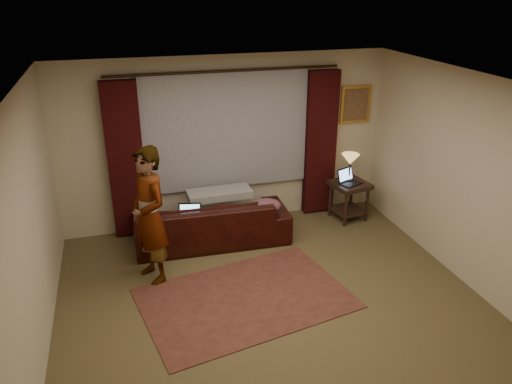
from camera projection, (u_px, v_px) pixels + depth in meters
floor at (276, 310)px, 5.86m from camera, size 5.00×5.00×0.01m
ceiling at (280, 88)px, 4.83m from camera, size 5.00×5.00×0.02m
wall_back at (226, 142)px, 7.55m from camera, size 5.00×0.02×2.60m
wall_front at (402, 372)px, 3.13m from camera, size 5.00×0.02×2.60m
wall_left at (27, 241)px, 4.71m from camera, size 0.02×5.00×2.60m
wall_right at (476, 185)px, 5.98m from camera, size 0.02×5.00×2.60m
sheer_curtain at (227, 130)px, 7.42m from camera, size 2.50×0.05×1.80m
drape_left at (126, 161)px, 7.12m from camera, size 0.50×0.14×2.30m
drape_right at (320, 144)px, 7.88m from camera, size 0.50×0.14×2.30m
curtain_rod at (226, 71)px, 7.03m from camera, size 0.04×0.04×3.40m
picture_frame at (355, 104)px, 7.88m from camera, size 0.50×0.04×0.60m
sofa at (212, 214)px, 7.22m from camera, size 2.25×1.03×0.90m
throw_blanket at (219, 178)px, 7.25m from camera, size 0.95×0.39×0.11m
clothing_pile at (265, 207)px, 7.21m from camera, size 0.49×0.39×0.20m
laptop_sofa at (189, 215)px, 6.92m from camera, size 0.38×0.40×0.23m
area_rug at (245, 298)px, 6.05m from camera, size 2.69×2.05×0.01m
end_table at (349, 200)px, 7.98m from camera, size 0.63×0.63×0.62m
tiffany_lamp at (350, 168)px, 7.84m from camera, size 0.30×0.30×0.45m
laptop_table at (351, 177)px, 7.76m from camera, size 0.43×0.45×0.23m
person at (149, 216)px, 6.14m from camera, size 0.68×0.68×1.78m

